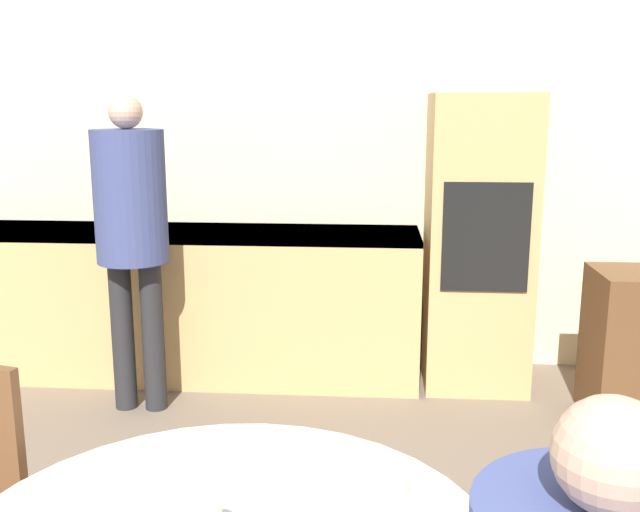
{
  "coord_description": "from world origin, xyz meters",
  "views": [
    {
      "loc": [
        0.15,
        0.21,
        1.64
      ],
      "look_at": [
        -0.05,
        2.77,
        1.09
      ],
      "focal_mm": 40.0,
      "sensor_mm": 36.0,
      "label": 1
    }
  ],
  "objects": [
    {
      "name": "wall_back",
      "position": [
        0.0,
        4.68,
        1.3
      ],
      "size": [
        6.67,
        0.05,
        2.6
      ],
      "color": "beige",
      "rests_on": "ground_plane"
    },
    {
      "name": "kitchen_counter",
      "position": [
        -1.03,
        4.33,
        0.47
      ],
      "size": [
        2.91,
        0.6,
        0.9
      ],
      "color": "tan",
      "rests_on": "ground_plane"
    },
    {
      "name": "oven_unit",
      "position": [
        0.76,
        4.34,
        0.85
      ],
      "size": [
        0.59,
        0.59,
        1.7
      ],
      "color": "tan",
      "rests_on": "ground_plane"
    },
    {
      "name": "person_standing",
      "position": [
        -1.11,
        3.8,
        1.05
      ],
      "size": [
        0.37,
        0.37,
        1.69
      ],
      "color": "#262628",
      "rests_on": "ground_plane"
    },
    {
      "name": "bowl_near",
      "position": [
        0.15,
        1.72,
        0.77
      ],
      "size": [
        0.19,
        0.19,
        0.05
      ],
      "color": "silver",
      "rests_on": "dining_table"
    }
  ]
}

